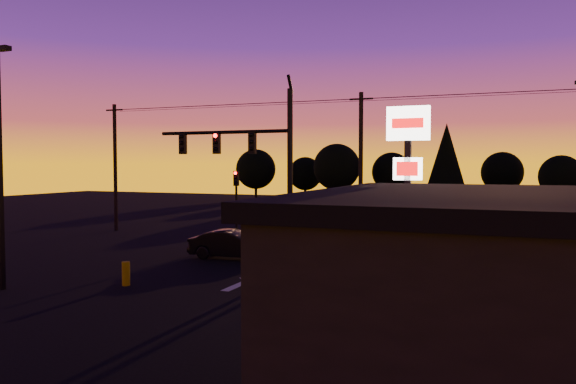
# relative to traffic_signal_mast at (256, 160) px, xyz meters

# --- Properties ---
(ground) EXTENTS (120.00, 120.00, 0.00)m
(ground) POSITION_rel_traffic_signal_mast_xyz_m (0.10, -3.99, -4.94)
(ground) COLOR black
(ground) RESTS_ON ground
(lane_arrow) EXTENTS (1.20, 3.10, 0.01)m
(lane_arrow) POSITION_rel_traffic_signal_mast_xyz_m (0.60, -2.33, -4.93)
(lane_arrow) COLOR beige
(lane_arrow) RESTS_ON ground
(traffic_signal_mast) EXTENTS (6.79, 0.52, 8.58)m
(traffic_signal_mast) POSITION_rel_traffic_signal_mast_xyz_m (0.00, 0.00, 0.00)
(traffic_signal_mast) COLOR black
(traffic_signal_mast) RESTS_ON ground
(secondary_signal) EXTENTS (0.30, 0.31, 4.35)m
(secondary_signal) POSITION_rel_traffic_signal_mast_xyz_m (-4.90, 7.49, -2.07)
(secondary_signal) COLOR black
(secondary_signal) RESTS_ON ground
(pylon_sign) EXTENTS (1.50, 0.28, 6.80)m
(pylon_sign) POSITION_rel_traffic_signal_mast_xyz_m (7.10, -2.49, -0.02)
(pylon_sign) COLOR black
(pylon_sign) RESTS_ON ground
(utility_pole_0) EXTENTS (1.40, 0.26, 9.00)m
(utility_pole_0) POSITION_rel_traffic_signal_mast_xyz_m (-15.90, 10.01, -0.34)
(utility_pole_0) COLOR black
(utility_pole_0) RESTS_ON ground
(utility_pole_1) EXTENTS (1.40, 0.26, 9.00)m
(utility_pole_1) POSITION_rel_traffic_signal_mast_xyz_m (2.10, 10.01, -0.34)
(utility_pole_1) COLOR black
(utility_pole_1) RESTS_ON ground
(power_wires) EXTENTS (36.00, 1.22, 0.07)m
(power_wires) POSITION_rel_traffic_signal_mast_xyz_m (2.10, 10.01, 3.63)
(power_wires) COLOR black
(power_wires) RESTS_ON ground
(bollard) EXTENTS (0.31, 0.31, 0.94)m
(bollard) POSITION_rel_traffic_signal_mast_xyz_m (-3.46, -4.67, -4.47)
(bollard) COLOR #A49903
(bollard) RESTS_ON ground
(tree_0) EXTENTS (5.36, 5.36, 6.74)m
(tree_0) POSITION_rel_traffic_signal_mast_xyz_m (-21.90, 46.01, -0.88)
(tree_0) COLOR black
(tree_0) RESTS_ON ground
(tree_1) EXTENTS (4.54, 4.54, 5.71)m
(tree_1) POSITION_rel_traffic_signal_mast_xyz_m (-15.90, 49.01, -1.50)
(tree_1) COLOR black
(tree_1) RESTS_ON ground
(tree_2) EXTENTS (5.77, 5.78, 7.26)m
(tree_2) POSITION_rel_traffic_signal_mast_xyz_m (-9.90, 44.01, -0.57)
(tree_2) COLOR black
(tree_2) RESTS_ON ground
(tree_3) EXTENTS (4.95, 4.95, 6.22)m
(tree_3) POSITION_rel_traffic_signal_mast_xyz_m (-3.90, 48.01, -1.19)
(tree_3) COLOR black
(tree_3) RESTS_ON ground
(tree_4) EXTENTS (4.18, 4.18, 9.50)m
(tree_4) POSITION_rel_traffic_signal_mast_xyz_m (3.10, 45.01, 0.99)
(tree_4) COLOR black
(tree_4) RESTS_ON ground
(tree_5) EXTENTS (4.95, 4.95, 6.22)m
(tree_5) POSITION_rel_traffic_signal_mast_xyz_m (9.10, 50.01, -1.19)
(tree_5) COLOR black
(tree_5) RESTS_ON ground
(tree_6) EXTENTS (4.54, 4.54, 5.71)m
(tree_6) POSITION_rel_traffic_signal_mast_xyz_m (15.10, 44.01, -1.50)
(tree_6) COLOR black
(tree_6) RESTS_ON ground
(car_mid) EXTENTS (4.45, 1.88, 1.43)m
(car_mid) POSITION_rel_traffic_signal_mast_xyz_m (-2.53, 2.48, -4.22)
(car_mid) COLOR black
(car_mid) RESTS_ON ground
(car_right) EXTENTS (4.53, 2.33, 1.26)m
(car_right) POSITION_rel_traffic_signal_mast_xyz_m (8.23, 6.08, -4.31)
(car_right) COLOR black
(car_right) RESTS_ON ground
(suv_parked) EXTENTS (2.76, 4.68, 1.22)m
(suv_parked) POSITION_rel_traffic_signal_mast_xyz_m (10.85, -5.80, -4.33)
(suv_parked) COLOR black
(suv_parked) RESTS_ON ground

